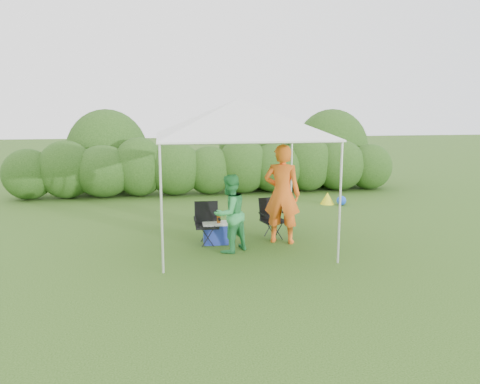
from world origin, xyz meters
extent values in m
plane|color=#395E1D|center=(0.00, 0.00, 0.00)|extent=(70.00, 70.00, 0.00)
ellipsoid|color=#2C5219|center=(-5.32, 6.00, 0.75)|extent=(1.50, 1.28, 1.50)
cylinder|color=#382616|center=(-5.32, 6.00, 0.15)|extent=(0.12, 0.12, 0.30)
ellipsoid|color=#2C5219|center=(-4.26, 6.00, 0.86)|extent=(1.65, 1.40, 1.73)
cylinder|color=#382616|center=(-4.26, 6.00, 0.15)|extent=(0.12, 0.12, 0.30)
ellipsoid|color=#2C5219|center=(-3.19, 6.00, 0.79)|extent=(1.80, 1.53, 1.57)
cylinder|color=#382616|center=(-3.19, 6.00, 0.15)|extent=(0.12, 0.12, 0.30)
ellipsoid|color=#2C5219|center=(-2.13, 6.00, 0.90)|extent=(1.58, 1.34, 1.80)
cylinder|color=#382616|center=(-2.13, 6.00, 0.15)|extent=(0.12, 0.12, 0.30)
ellipsoid|color=#2C5219|center=(-1.06, 6.00, 0.82)|extent=(1.73, 1.47, 1.65)
cylinder|color=#382616|center=(-1.06, 6.00, 0.15)|extent=(0.12, 0.12, 0.30)
ellipsoid|color=#2C5219|center=(0.00, 6.00, 0.75)|extent=(1.50, 1.28, 1.50)
cylinder|color=#382616|center=(0.00, 6.00, 0.15)|extent=(0.12, 0.12, 0.30)
ellipsoid|color=#2C5219|center=(1.06, 6.00, 0.86)|extent=(1.65, 1.40, 1.73)
cylinder|color=#382616|center=(1.06, 6.00, 0.15)|extent=(0.12, 0.12, 0.30)
ellipsoid|color=#2C5219|center=(2.13, 6.00, 0.79)|extent=(1.80, 1.53, 1.57)
cylinder|color=#382616|center=(2.13, 6.00, 0.15)|extent=(0.12, 0.12, 0.30)
ellipsoid|color=#2C5219|center=(3.19, 6.00, 0.90)|extent=(1.58, 1.34, 1.80)
cylinder|color=#382616|center=(3.19, 6.00, 0.15)|extent=(0.12, 0.12, 0.30)
ellipsoid|color=#2C5219|center=(4.26, 6.00, 0.82)|extent=(1.72, 1.47, 1.65)
cylinder|color=#382616|center=(4.26, 6.00, 0.15)|extent=(0.12, 0.12, 0.30)
ellipsoid|color=#2C5219|center=(5.32, 6.00, 0.75)|extent=(1.50, 1.28, 1.50)
cylinder|color=#382616|center=(5.32, 6.00, 0.15)|extent=(0.12, 0.12, 0.30)
cylinder|color=silver|center=(-1.50, -1.00, 1.05)|extent=(0.04, 0.04, 2.10)
cylinder|color=silver|center=(1.50, -1.00, 1.05)|extent=(0.04, 0.04, 2.10)
cylinder|color=silver|center=(-1.50, 2.00, 1.05)|extent=(0.04, 0.04, 2.10)
cylinder|color=silver|center=(1.50, 2.00, 1.05)|extent=(0.04, 0.04, 2.10)
cube|color=white|center=(0.00, 0.50, 2.12)|extent=(3.10, 3.10, 0.03)
pyramid|color=white|center=(0.00, 0.50, 2.48)|extent=(3.10, 3.10, 0.70)
cube|color=black|center=(0.77, 0.73, 0.36)|extent=(0.53, 0.50, 0.04)
cube|color=black|center=(0.73, 0.91, 0.61)|extent=(0.47, 0.22, 0.43)
cube|color=black|center=(0.54, 0.67, 0.52)|extent=(0.13, 0.38, 0.03)
cube|color=black|center=(1.00, 0.78, 0.52)|extent=(0.13, 0.38, 0.03)
cylinder|color=black|center=(0.63, 0.50, 0.18)|extent=(0.02, 0.02, 0.36)
cylinder|color=black|center=(1.00, 0.58, 0.18)|extent=(0.02, 0.02, 0.36)
cylinder|color=black|center=(0.54, 0.87, 0.18)|extent=(0.02, 0.02, 0.36)
cylinder|color=black|center=(0.91, 0.95, 0.18)|extent=(0.02, 0.02, 0.36)
cube|color=black|center=(-0.63, 0.52, 0.36)|extent=(0.47, 0.43, 0.04)
cube|color=black|center=(-0.62, 0.71, 0.61)|extent=(0.46, 0.14, 0.43)
cube|color=black|center=(-0.86, 0.53, 0.52)|extent=(0.06, 0.38, 0.03)
cube|color=black|center=(-0.39, 0.51, 0.52)|extent=(0.06, 0.38, 0.03)
cylinder|color=black|center=(-0.82, 0.34, 0.18)|extent=(0.02, 0.02, 0.36)
cylinder|color=black|center=(-0.44, 0.32, 0.18)|extent=(0.02, 0.02, 0.36)
cylinder|color=black|center=(-0.81, 0.72, 0.18)|extent=(0.02, 0.02, 0.36)
cylinder|color=black|center=(-0.43, 0.71, 0.18)|extent=(0.02, 0.02, 0.36)
imported|color=orange|center=(0.85, 0.40, 0.99)|extent=(0.85, 0.73, 1.97)
imported|color=green|center=(-0.26, -0.03, 0.73)|extent=(0.90, 0.87, 1.46)
cube|color=#213398|center=(-0.45, 0.55, 0.19)|extent=(0.49, 0.36, 0.39)
cube|color=silver|center=(-0.45, 0.55, 0.41)|extent=(0.52, 0.38, 0.03)
cylinder|color=#592D0C|center=(-0.39, 0.51, 0.56)|extent=(0.07, 0.07, 0.27)
cone|color=yellow|center=(3.09, 3.87, 0.16)|extent=(0.39, 0.39, 0.33)
sphere|color=blue|center=(3.42, 3.65, 0.13)|extent=(0.26, 0.26, 0.26)
camera|label=1|loc=(-1.50, -8.39, 2.65)|focal=35.00mm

